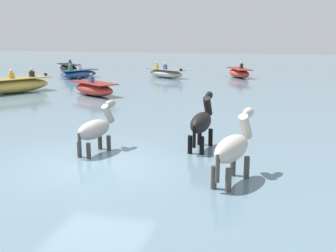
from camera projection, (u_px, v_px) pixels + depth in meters
The scene contains 11 objects.
ground_plane at pixel (96, 180), 10.41m from camera, with size 120.00×120.00×0.00m, color #756B56.
water_surface at pixel (179, 105), 19.83m from camera, with size 90.00×90.00×0.43m, color slate.
horse_lead_pinto at pixel (233, 150), 8.85m from camera, with size 0.90×1.81×1.97m.
horse_trailing_grey at pixel (95, 131), 11.05m from camera, with size 0.73×1.66×1.79m.
horse_flank_black at pixel (202, 124), 11.45m from camera, with size 0.61×1.80×1.95m.
boat_distant_west at pixel (166, 73), 29.68m from camera, with size 3.31×2.70×1.09m.
boat_far_inshore at pixel (239, 73), 29.82m from camera, with size 2.22×3.25×1.13m.
boat_mid_channel at pixel (94, 89), 21.35m from camera, with size 3.21×2.73×1.16m.
boat_near_starboard at pixel (13, 85), 22.19m from camera, with size 3.26×4.16×1.27m.
boat_distant_east at pixel (68, 68), 33.87m from camera, with size 3.02×3.12×1.12m.
boat_near_port at pixel (80, 74), 29.38m from camera, with size 2.27×2.76×1.06m.
Camera 1 is at (4.13, -9.13, 3.64)m, focal length 44.04 mm.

